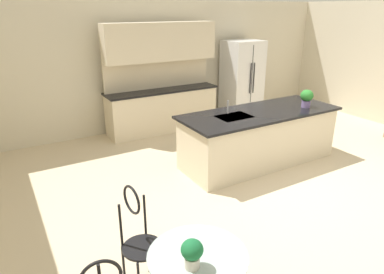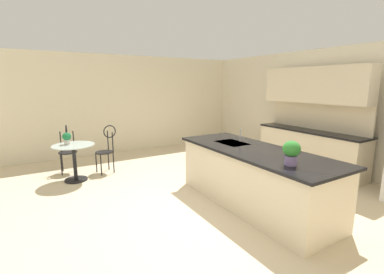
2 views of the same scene
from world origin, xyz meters
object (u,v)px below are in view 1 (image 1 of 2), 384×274
Objects in this scene: chair_by_island at (139,234)px; potted_plant_counter_far at (307,97)px; potted_plant_on_table at (192,252)px; refrigerator at (242,80)px.

potted_plant_counter_far reaches higher than chair_by_island.
potted_plant_on_table is 0.76× the size of potted_plant_counter_far.
potted_plant_counter_far is (3.59, 2.20, 0.22)m from potted_plant_on_table.
potted_plant_counter_far is at bearing -102.58° from refrigerator.
refrigerator is 7.79× the size of potted_plant_on_table.
potted_plant_counter_far is at bearing 31.45° from potted_plant_on_table.
refrigerator is at bearing 42.49° from chair_by_island.
chair_by_island is 3.36× the size of potted_plant_counter_far.
refrigerator is at bearing 77.42° from potted_plant_counter_far.
refrigerator reaches higher than potted_plant_on_table.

